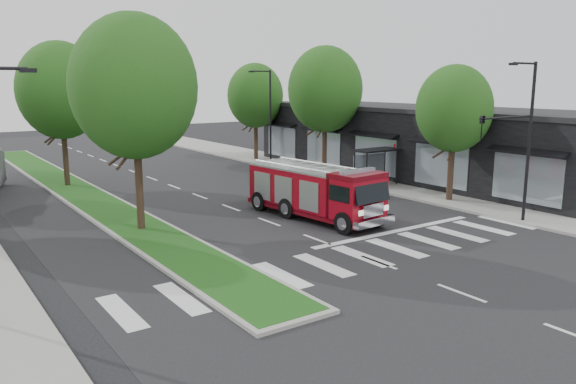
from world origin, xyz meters
The scene contains 13 objects.
ground centered at (0.00, 0.00, 0.00)m, with size 140.00×140.00×0.00m, color black.
sidewalk_right centered at (12.50, 10.00, 0.07)m, with size 5.00×80.00×0.15m, color gray.
median centered at (-6.00, 18.00, 0.08)m, with size 3.00×50.00×0.15m.
storefront_row centered at (17.00, 10.00, 2.50)m, with size 8.00×30.00×5.00m, color black.
bus_shelter centered at (11.20, 8.15, 2.04)m, with size 3.20×1.60×2.61m.
tree_right_near centered at (11.50, 2.00, 5.51)m, with size 4.40×4.40×8.05m.
tree_right_mid centered at (11.50, 14.00, 6.49)m, with size 5.60×5.60×9.72m.
tree_right_far centered at (11.50, 24.00, 5.84)m, with size 5.00×5.00×8.73m.
tree_median_near centered at (-6.00, 6.00, 6.81)m, with size 5.80×5.80×10.16m.
tree_median_far centered at (-6.00, 20.00, 6.49)m, with size 5.60×5.60×9.72m.
streetlight_right_near centered at (9.61, -3.50, 4.67)m, with size 4.08×0.22×8.00m.
streetlight_right_far centered at (10.35, 20.00, 4.48)m, with size 2.11×0.20×8.00m.
fire_engine centered at (2.41, 3.35, 1.41)m, with size 3.37×8.71×2.95m.
Camera 1 is at (-15.08, -19.42, 7.03)m, focal length 35.00 mm.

